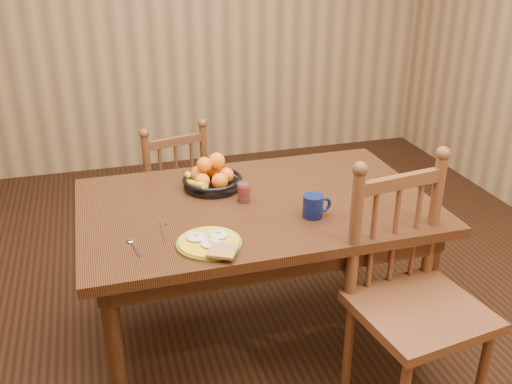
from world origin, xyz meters
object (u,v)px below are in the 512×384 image
object	(u,v)px
chair_near	(413,300)
fruit_bowl	(212,177)
dining_table	(256,218)
chair_far	(170,197)
breakfast_plate	(210,242)
coffee_mug	(314,206)

from	to	relation	value
chair_near	fruit_bowl	bearing A→B (deg)	120.24
dining_table	chair_far	xyz separation A→B (m)	(-0.30, 0.81, -0.22)
chair_far	chair_near	size ratio (longest dim) A/B	0.86
dining_table	breakfast_plate	bearing A→B (deg)	-131.13
chair_far	breakfast_plate	world-z (taller)	chair_far
breakfast_plate	coffee_mug	distance (m)	0.50
chair_far	chair_near	bearing A→B (deg)	104.84
chair_near	fruit_bowl	size ratio (longest dim) A/B	3.69
chair_far	breakfast_plate	size ratio (longest dim) A/B	2.99
chair_far	coffee_mug	xyz separation A→B (m)	(0.50, -1.02, 0.36)
dining_table	chair_near	world-z (taller)	chair_near
dining_table	chair_near	size ratio (longest dim) A/B	1.50
dining_table	coffee_mug	distance (m)	0.32
chair_near	dining_table	bearing A→B (deg)	120.91
chair_far	coffee_mug	distance (m)	1.19
chair_far	breakfast_plate	xyz separation A→B (m)	(0.01, -1.14, 0.32)
coffee_mug	fruit_bowl	size ratio (longest dim) A/B	0.46
chair_near	coffee_mug	distance (m)	0.57
dining_table	fruit_bowl	xyz separation A→B (m)	(-0.16, 0.22, 0.14)
chair_far	coffee_mug	size ratio (longest dim) A/B	6.85
chair_far	fruit_bowl	size ratio (longest dim) A/B	3.16
chair_near	fruit_bowl	xyz separation A→B (m)	(-0.65, 0.83, 0.28)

